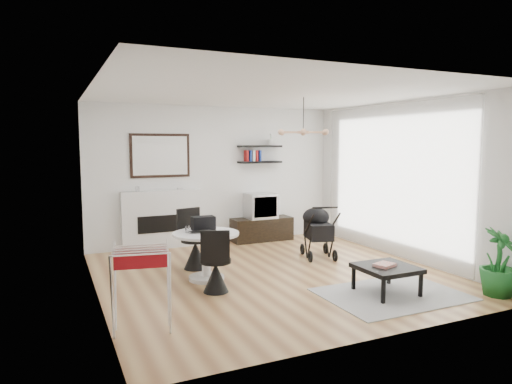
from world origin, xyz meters
name	(u,v)px	position (x,y,z in m)	size (l,w,h in m)	color
floor	(272,274)	(0.00, 0.00, 0.00)	(5.00, 5.00, 0.00)	#936238
ceiling	(272,93)	(0.00, 0.00, 2.70)	(5.00, 5.00, 0.00)	white
wall_back	(216,175)	(0.00, 2.50, 1.35)	(5.00, 5.00, 0.00)	white
wall_left	(94,193)	(-2.50, 0.00, 1.35)	(5.00, 5.00, 0.00)	white
wall_right	(403,180)	(2.50, 0.00, 1.35)	(5.00, 5.00, 0.00)	white
sheer_curtain	(390,180)	(2.40, 0.20, 1.35)	(0.04, 3.60, 2.60)	white
fireplace	(162,212)	(-1.10, 2.42, 0.69)	(1.50, 0.17, 2.16)	white
shelf_lower	(260,162)	(0.90, 2.37, 1.60)	(0.90, 0.25, 0.04)	black
shelf_upper	(260,146)	(0.90, 2.37, 1.92)	(0.90, 0.25, 0.04)	black
pendant_lamp	(303,132)	(0.70, 0.30, 2.15)	(0.90, 0.90, 0.10)	tan
tv_console	(262,229)	(0.90, 2.27, 0.23)	(1.25, 0.44, 0.47)	black
crt_tv	(260,206)	(0.87, 2.27, 0.72)	(0.58, 0.51, 0.51)	silver
dining_table	(206,249)	(-0.99, 0.15, 0.46)	(0.95, 0.95, 0.70)	white
laptop	(202,232)	(-1.06, 0.13, 0.71)	(0.33, 0.21, 0.03)	black
black_bag	(203,223)	(-0.96, 0.36, 0.80)	(0.33, 0.20, 0.20)	black
newspaper	(217,232)	(-0.85, 0.06, 0.70)	(0.34, 0.28, 0.01)	silver
drinking_glass	(187,229)	(-1.23, 0.27, 0.75)	(0.06, 0.06, 0.10)	white
chair_far	(195,250)	(-0.96, 0.81, 0.30)	(0.48, 0.49, 0.95)	black
chair_near	(216,272)	(-1.05, -0.45, 0.27)	(0.45, 0.47, 0.87)	black
drying_rack	(142,288)	(-2.18, -1.34, 0.47)	(0.70, 0.66, 0.90)	white
stroller	(318,234)	(1.21, 0.64, 0.41)	(0.67, 0.86, 0.96)	black
rug	(392,294)	(1.01, -1.50, 0.01)	(1.80, 1.30, 0.01)	#A9A9A9
coffee_table	(387,269)	(0.97, -1.43, 0.33)	(0.71, 0.71, 0.36)	black
magazines	(385,265)	(0.94, -1.43, 0.39)	(0.26, 0.21, 0.04)	#E34C38
potted_plant	(499,263)	(2.25, -2.08, 0.44)	(0.49, 0.49, 0.87)	#1C6324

